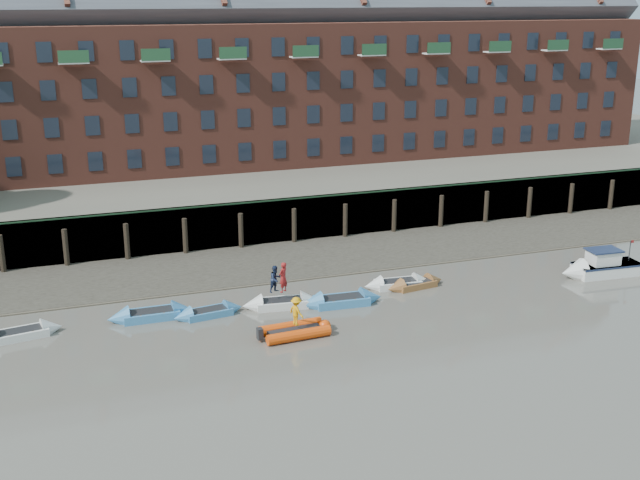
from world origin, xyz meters
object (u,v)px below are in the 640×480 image
rowboat_0 (20,334)px  person_rower_b (276,279)px  rib_tender (297,330)px  rowboat_1 (151,315)px  rowboat_2 (208,313)px  rowboat_3 (282,303)px  rowboat_5 (398,284)px  person_rower_a (283,277)px  rowboat_4 (342,301)px  rowboat_6 (415,284)px  person_rib_crew (296,311)px  motor_launch (595,268)px

rowboat_0 → person_rower_b: bearing=-10.6°
rib_tender → rowboat_0: bearing=158.1°
rowboat_1 → rowboat_2: bearing=-12.3°
rib_tender → person_rower_b: size_ratio=2.43×
rowboat_3 → rowboat_2: bearing=-173.8°
rowboat_5 → rib_tender: size_ratio=1.14×
person_rower_a → rowboat_4: bearing=126.2°
rowboat_6 → person_rib_crew: size_ratio=2.64×
rowboat_3 → motor_launch: bearing=2.9°
rowboat_1 → person_rower_b: person_rower_b is taller
rowboat_0 → rowboat_2: rowboat_0 is taller
person_rib_crew → rowboat_3: bearing=-28.2°
person_rower_a → person_rib_crew: bearing=44.1°
rowboat_4 → rowboat_6: bearing=15.9°
rowboat_4 → person_rower_a: (-3.31, 0.91, 1.56)m
rowboat_6 → person_rib_crew: person_rib_crew is taller
rowboat_2 → rowboat_4: (7.76, -0.89, 0.04)m
rowboat_0 → rowboat_2: (10.07, -0.37, -0.02)m
person_rower_a → rib_tender: bearing=44.7°
rowboat_0 → person_rower_a: size_ratio=2.51×
person_rower_b → motor_launch: bearing=-29.0°
rowboat_0 → rowboat_2: 10.08m
rowboat_5 → rowboat_1: bearing=-175.1°
rowboat_1 → motor_launch: motor_launch is taller
rowboat_4 → rowboat_3: bearing=170.2°
motor_launch → person_rib_crew: size_ratio=3.53×
rowboat_2 → person_rower_b: bearing=-5.8°
rowboat_5 → person_rower_a: 7.88m
rowboat_2 → person_rib_crew: bearing=-55.4°
rowboat_0 → rowboat_5: (22.21, 0.35, -0.00)m
rowboat_6 → motor_launch: bearing=-17.9°
motor_launch → person_rib_crew: bearing=10.8°
rowboat_6 → rib_tender: size_ratio=1.06×
rowboat_0 → person_rower_b: person_rower_b is taller
rowboat_1 → rowboat_6: (16.25, -0.41, -0.04)m
rowboat_0 → person_rower_a: bearing=-11.1°
rowboat_2 → motor_launch: motor_launch is taller
rowboat_0 → person_rower_b: (14.11, -0.23, 1.48)m
rowboat_6 → motor_launch: 12.05m
rowboat_4 → motor_launch: bearing=1.0°
rib_tender → person_rib_crew: (-0.05, -0.03, 1.12)m
rowboat_5 → rowboat_2: bearing=-171.8°
person_rower_a → person_rib_crew: (-0.56, -4.28, -0.40)m
rowboat_0 → person_rower_a: 14.62m
rowboat_0 → person_rib_crew: bearing=-28.1°
rowboat_1 → person_rower_a: bearing=-4.9°
rowboat_1 → person_rower_b: 7.33m
motor_launch → person_rower_a: 20.67m
rowboat_0 → rowboat_3: size_ratio=0.95×
rowboat_2 → person_rower_a: 4.73m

